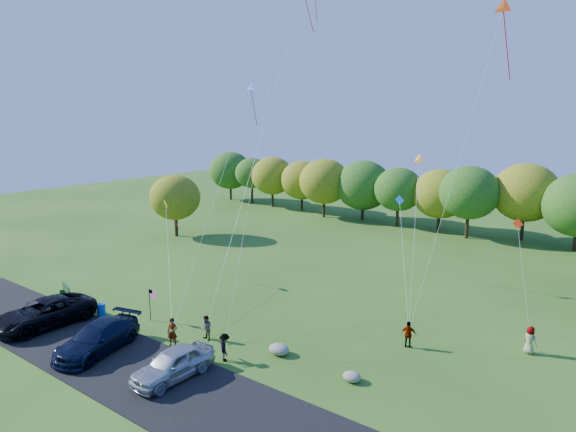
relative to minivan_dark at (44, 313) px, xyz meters
The scene contains 17 objects.
ground 10.18m from the minivan_dark, 22.65° to the left, with size 140.00×140.00×0.00m, color #285017.
asphalt_lane 9.40m from the minivan_dark, ahead, with size 44.00×6.00×0.06m, color black.
treeline 40.28m from the minivan_dark, 79.61° to the left, with size 77.10×27.43×8.33m.
minivan_dark is the anchor object (origin of this frame).
minivan_navy 6.01m from the minivan_dark, ahead, with size 2.30×5.66×1.64m, color black.
minivan_silver 11.86m from the minivan_dark, ahead, with size 1.88×4.67×1.59m, color #B1B4BD.
flyer_a 9.32m from the minivan_dark, 19.63° to the left, with size 0.62×0.41×1.71m, color #4C4C59.
flyer_b 10.97m from the minivan_dark, 26.42° to the left, with size 0.75×0.59×1.55m, color #4C4C59.
flyer_c 13.08m from the minivan_dark, 16.14° to the left, with size 1.03×0.59×1.59m, color #4C4C59.
flyer_d 23.01m from the minivan_dark, 29.69° to the left, with size 0.93×0.39×1.59m, color #4C4C59.
flyer_e 29.82m from the minivan_dark, 29.85° to the left, with size 0.80×0.52×1.63m, color #4C4C59.
park_bench 5.21m from the minivan_dark, 135.15° to the left, with size 1.95×0.88×1.11m.
trash_barrel 3.53m from the minivan_dark, 68.04° to the left, with size 0.56×0.56×0.84m, color #0C48BC.
flag_assembly 6.83m from the minivan_dark, 44.31° to the left, with size 0.82×0.53×2.21m.
boulder_near 15.72m from the minivan_dark, 22.70° to the left, with size 1.24×0.97×0.62m, color gray.
boulder_far 20.26m from the minivan_dark, 17.11° to the left, with size 0.98×0.82×0.51m, color gray.
kites_aloft 27.48m from the minivan_dark, 57.96° to the left, with size 26.90×11.20×20.59m.
Camera 1 is at (22.02, -19.25, 13.53)m, focal length 32.00 mm.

